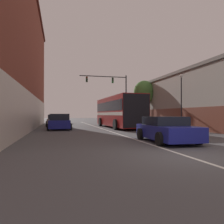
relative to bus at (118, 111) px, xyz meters
The scene contains 11 objects.
ground_plane 16.34m from the bus, 97.40° to the right, with size 160.00×160.00×0.00m, color #4C4C4F.
lane_center_line 3.20m from the bus, 142.91° to the right, with size 0.14×41.04×0.01m.
building_right_storefront 9.91m from the bus, 27.45° to the right, with size 6.98×19.37×5.87m.
bus is the anchor object (origin of this frame).
hatchback_foreground 12.45m from the bus, 94.04° to the right, with size 2.30×4.38×1.32m.
parked_car_left_near 8.05m from the bus, 145.68° to the left, with size 2.27×4.02×1.40m.
parked_car_left_mid 6.45m from the bus, 167.34° to the right, with size 2.25×4.32×1.49m.
parked_car_left_far 15.37m from the bus, 112.33° to the left, with size 2.27×4.34×1.40m.
traffic_signal_gantry 9.72m from the bus, 78.73° to the left, with size 7.18×0.36×7.38m.
street_lamp 7.03m from the bus, 52.56° to the right, with size 0.29×0.29×4.99m.
street_tree_near 6.56m from the bus, 40.39° to the left, with size 2.77×2.49×5.87m.
Camera 1 is at (-4.30, -6.67, 1.43)m, focal length 35.00 mm.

